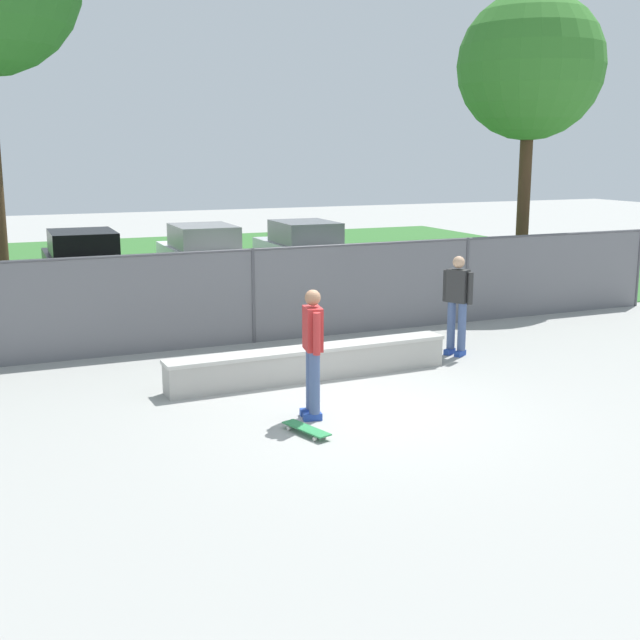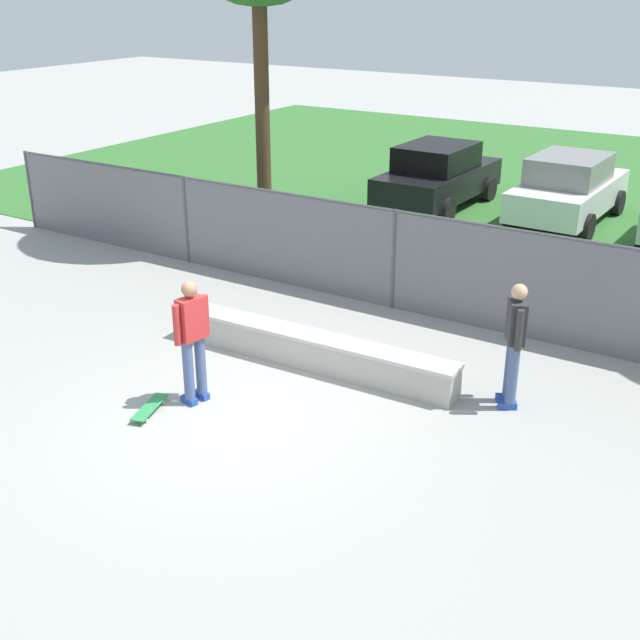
{
  "view_description": "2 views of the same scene",
  "coord_description": "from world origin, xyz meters",
  "views": [
    {
      "loc": [
        -4.93,
        -10.02,
        3.67
      ],
      "look_at": [
        0.28,
        2.03,
        0.93
      ],
      "focal_mm": 45.59,
      "sensor_mm": 36.0,
      "label": 1
    },
    {
      "loc": [
        6.19,
        -7.68,
        5.57
      ],
      "look_at": [
        0.44,
        1.46,
        0.99
      ],
      "focal_mm": 45.4,
      "sensor_mm": 36.0,
      "label": 2
    }
  ],
  "objects": [
    {
      "name": "ground_plane",
      "position": [
        0.0,
        0.0,
        0.0
      ],
      "size": [
        80.0,
        80.0,
        0.0
      ],
      "primitive_type": "plane",
      "color": "#9E9E99"
    },
    {
      "name": "grass_strip",
      "position": [
        0.0,
        14.94,
        0.01
      ],
      "size": [
        31.41,
        20.0,
        0.02
      ],
      "primitive_type": "cube",
      "color": "#336B2D",
      "rests_on": "ground"
    },
    {
      "name": "concrete_ledge",
      "position": [
        0.02,
        1.83,
        0.27
      ],
      "size": [
        4.87,
        0.62,
        0.53
      ],
      "color": "#A8A59E",
      "rests_on": "ground"
    },
    {
      "name": "skateboarder",
      "position": [
        -0.71,
        -0.01,
        1.01
      ],
      "size": [
        0.33,
        0.59,
        1.82
      ],
      "color": "#2647A5",
      "rests_on": "ground"
    },
    {
      "name": "skateboard",
      "position": [
        -1.06,
        -0.6,
        0.07
      ],
      "size": [
        0.42,
        0.82,
        0.09
      ],
      "color": "#2D8C4C",
      "rests_on": "ground"
    },
    {
      "name": "chainlink_fence",
      "position": [
        0.0,
        4.64,
        1.01
      ],
      "size": [
        19.48,
        0.07,
        1.85
      ],
      "color": "#4C4C51",
      "rests_on": "ground"
    },
    {
      "name": "tree_near_right",
      "position": [
        8.11,
        7.08,
        5.68
      ],
      "size": [
        3.61,
        3.61,
        7.52
      ],
      "color": "#47301E",
      "rests_on": "ground"
    },
    {
      "name": "car_black",
      "position": [
        -2.29,
        11.54,
        0.84
      ],
      "size": [
        2.1,
        4.24,
        1.66
      ],
      "color": "black",
      "rests_on": "ground"
    },
    {
      "name": "car_white",
      "position": [
        1.0,
        11.94,
        0.84
      ],
      "size": [
        2.1,
        4.24,
        1.66
      ],
      "color": "silver",
      "rests_on": "ground"
    },
    {
      "name": "car_silver",
      "position": [
        4.03,
        11.93,
        0.84
      ],
      "size": [
        2.1,
        4.24,
        1.66
      ],
      "color": "#B7BABF",
      "rests_on": "ground"
    },
    {
      "name": "bystander",
      "position": [
        3.08,
        2.26,
        1.01
      ],
      "size": [
        0.41,
        0.54,
        1.82
      ],
      "color": "#2647A5",
      "rests_on": "ground"
    }
  ]
}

